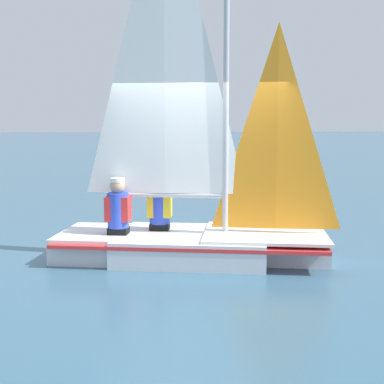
# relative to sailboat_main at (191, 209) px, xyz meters

# --- Properties ---
(ground_plane) EXTENTS (260.00, 260.00, 0.00)m
(ground_plane) POSITION_rel_sailboat_main_xyz_m (-0.00, -0.01, -0.71)
(ground_plane) COLOR #38607A
(sailboat_main) EXTENTS (2.69, 4.07, 5.52)m
(sailboat_main) POSITION_rel_sailboat_main_xyz_m (0.00, 0.00, 0.00)
(sailboat_main) COLOR silver
(sailboat_main) RESTS_ON ground_plane
(sailor_helm) EXTENTS (0.38, 0.40, 1.16)m
(sailor_helm) POSITION_rel_sailboat_main_xyz_m (0.36, 0.40, -0.09)
(sailor_helm) COLOR black
(sailor_helm) RESTS_ON ground_plane
(sailor_crew) EXTENTS (0.38, 0.40, 1.16)m
(sailor_crew) POSITION_rel_sailboat_main_xyz_m (0.17, 1.03, -0.08)
(sailor_crew) COLOR black
(sailor_crew) RESTS_ON ground_plane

